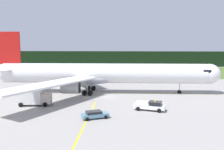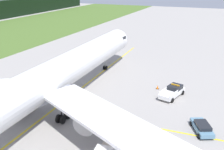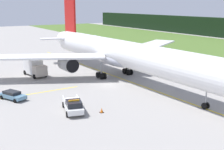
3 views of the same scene
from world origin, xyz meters
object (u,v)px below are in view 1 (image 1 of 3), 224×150
at_px(catering_truck, 34,97).
at_px(staff_car, 95,114).
at_px(apron_cone, 161,105).
at_px(ops_pickup_truck, 151,106).
at_px(airliner, 99,74).

bearing_deg(catering_truck, staff_car, -29.66).
bearing_deg(catering_truck, apron_cone, 2.54).
relative_size(ops_pickup_truck, staff_car, 1.27).
distance_m(airliner, staff_car, 21.90).
xyz_separation_m(ops_pickup_truck, apron_cone, (2.30, 3.14, -0.58)).
xyz_separation_m(staff_car, apron_cone, (12.09, 8.83, -0.38)).
height_order(ops_pickup_truck, apron_cone, ops_pickup_truck).
height_order(ops_pickup_truck, staff_car, ops_pickup_truck).
bearing_deg(ops_pickup_truck, catering_truck, 175.09).
distance_m(ops_pickup_truck, apron_cone, 3.93).
bearing_deg(apron_cone, staff_car, -143.86).
xyz_separation_m(airliner, catering_truck, (-11.57, -13.70, -3.18)).
relative_size(ops_pickup_truck, apron_cone, 9.22).
bearing_deg(apron_cone, catering_truck, -177.46).
xyz_separation_m(airliner, apron_cone, (14.04, -12.57, -4.62)).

